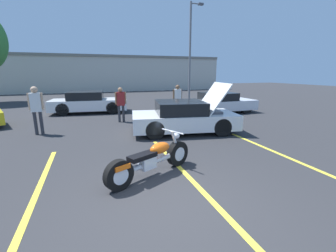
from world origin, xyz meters
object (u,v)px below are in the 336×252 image
(parked_car_mid_row, at_px, (89,103))
(spectator_midground, at_px, (121,102))
(show_car_hood_open, at_px, (184,117))
(light_pole, at_px, (191,48))
(motorcycle, at_px, (151,160))
(spectator_by_show_car, at_px, (36,106))
(spectator_near_motorcycle, at_px, (177,98))
(parked_car_right_row, at_px, (219,103))

(parked_car_mid_row, height_order, spectator_midground, spectator_midground)
(show_car_hood_open, distance_m, spectator_midground, 3.45)
(light_pole, bearing_deg, motorcycle, -117.68)
(light_pole, height_order, spectator_midground, light_pole)
(light_pole, relative_size, motorcycle, 3.65)
(motorcycle, distance_m, spectator_by_show_car, 5.84)
(light_pole, relative_size, parked_car_mid_row, 1.82)
(motorcycle, height_order, spectator_near_motorcycle, spectator_near_motorcycle)
(show_car_hood_open, xyz_separation_m, parked_car_right_row, (3.77, 3.52, -0.03))
(spectator_near_motorcycle, height_order, spectator_by_show_car, spectator_by_show_car)
(show_car_hood_open, height_order, parked_car_mid_row, show_car_hood_open)
(show_car_hood_open, bearing_deg, spectator_midground, 138.15)
(motorcycle, bearing_deg, parked_car_right_row, 22.71)
(light_pole, xyz_separation_m, motorcycle, (-7.40, -14.10, -4.04))
(parked_car_right_row, relative_size, spectator_midground, 2.45)
(parked_car_right_row, distance_m, spectator_near_motorcycle, 2.95)
(spectator_near_motorcycle, relative_size, spectator_midground, 1.03)
(show_car_hood_open, distance_m, parked_car_right_row, 5.16)
(show_car_hood_open, xyz_separation_m, parked_car_mid_row, (-3.59, 5.93, -0.00))
(spectator_midground, bearing_deg, parked_car_mid_row, 114.40)
(light_pole, bearing_deg, parked_car_right_row, -100.69)
(motorcycle, distance_m, parked_car_right_row, 9.20)
(light_pole, height_order, show_car_hood_open, light_pole)
(motorcycle, xyz_separation_m, spectator_by_show_car, (-3.14, 4.87, 0.71))
(motorcycle, bearing_deg, show_car_hood_open, 30.17)
(motorcycle, xyz_separation_m, spectator_midground, (0.15, 6.12, 0.58))
(show_car_hood_open, xyz_separation_m, spectator_near_motorcycle, (0.90, 3.03, 0.41))
(show_car_hood_open, distance_m, spectator_by_show_car, 5.63)
(show_car_hood_open, bearing_deg, motorcycle, -113.61)
(light_pole, height_order, parked_car_right_row, light_pole)
(spectator_by_show_car, bearing_deg, parked_car_right_row, 12.64)
(spectator_by_show_car, relative_size, spectator_midground, 1.11)
(light_pole, bearing_deg, spectator_by_show_car, -138.78)
(motorcycle, relative_size, parked_car_right_row, 0.55)
(light_pole, relative_size, parked_car_right_row, 2.00)
(spectator_near_motorcycle, bearing_deg, motorcycle, -116.20)
(spectator_midground, bearing_deg, motorcycle, -91.43)
(motorcycle, xyz_separation_m, spectator_near_motorcycle, (3.17, 6.45, 0.62))
(motorcycle, distance_m, show_car_hood_open, 4.11)
(parked_car_mid_row, distance_m, spectator_midground, 3.57)
(show_car_hood_open, xyz_separation_m, spectator_midground, (-2.12, 2.70, 0.37))
(parked_car_mid_row, relative_size, spectator_midground, 2.70)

